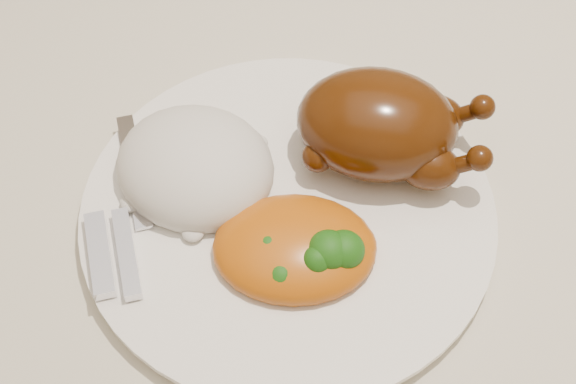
# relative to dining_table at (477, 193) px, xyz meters

# --- Properties ---
(dining_table) EXTENTS (1.60, 0.90, 0.76)m
(dining_table) POSITION_rel_dining_table_xyz_m (0.00, 0.00, 0.00)
(dining_table) COLOR brown
(dining_table) RESTS_ON floor
(tablecloth) EXTENTS (1.73, 1.03, 0.18)m
(tablecloth) POSITION_rel_dining_table_xyz_m (0.00, 0.00, 0.07)
(tablecloth) COLOR beige
(tablecloth) RESTS_ON dining_table
(dinner_plate) EXTENTS (0.35, 0.35, 0.01)m
(dinner_plate) POSITION_rel_dining_table_xyz_m (-0.16, -0.13, 0.11)
(dinner_plate) COLOR white
(dinner_plate) RESTS_ON tablecloth
(roast_chicken) EXTENTS (0.15, 0.10, 0.08)m
(roast_chicken) POSITION_rel_dining_table_xyz_m (-0.10, -0.07, 0.15)
(roast_chicken) COLOR #492007
(roast_chicken) RESTS_ON dinner_plate
(rice_mound) EXTENTS (0.15, 0.14, 0.07)m
(rice_mound) POSITION_rel_dining_table_xyz_m (-0.23, -0.12, 0.13)
(rice_mound) COLOR white
(rice_mound) RESTS_ON dinner_plate
(mac_and_cheese) EXTENTS (0.13, 0.11, 0.05)m
(mac_and_cheese) POSITION_rel_dining_table_xyz_m (-0.14, -0.17, 0.13)
(mac_and_cheese) COLOR #B94E0B
(mac_and_cheese) RESTS_ON dinner_plate
(cutlery) EXTENTS (0.07, 0.17, 0.01)m
(cutlery) POSITION_rel_dining_table_xyz_m (-0.27, -0.17, 0.12)
(cutlery) COLOR silver
(cutlery) RESTS_ON dinner_plate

